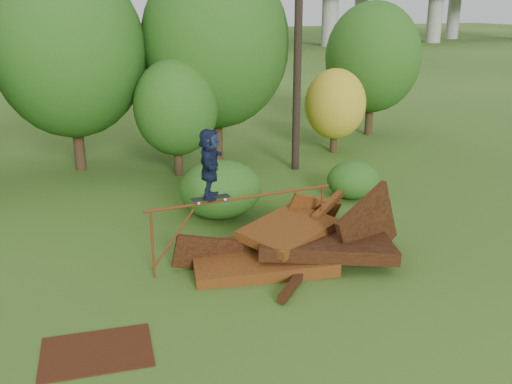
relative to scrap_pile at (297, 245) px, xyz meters
name	(u,v)px	position (x,y,z in m)	size (l,w,h in m)	color
ground	(325,281)	(0.06, -1.25, -0.39)	(240.00, 240.00, 0.00)	#2D5116
scrap_pile	(297,245)	(0.00, 0.00, 0.00)	(5.80, 3.32, 2.29)	#4A240D
grind_rail	(242,210)	(-1.22, 0.48, 0.91)	(4.61, 0.08, 1.64)	#63290F
skateboard	(211,198)	(-1.99, 0.49, 1.32)	(0.88, 0.24, 0.09)	black
skater	(210,164)	(-1.99, 0.49, 2.13)	(1.47, 0.47, 1.58)	#151E38
flat_plate	(97,352)	(-5.05, -1.95, -0.38)	(1.94, 1.38, 0.03)	#3A190C
tree_1	(69,51)	(-3.67, 10.16, 3.90)	(5.27, 5.27, 7.33)	black
tree_2	(176,107)	(-0.55, 8.01, 2.05)	(2.93, 2.93, 4.14)	black
tree_3	(215,43)	(1.48, 9.46, 4.06)	(5.48, 5.48, 7.61)	black
tree_4	(335,104)	(6.24, 8.58, 1.60)	(2.48, 2.48, 3.42)	black
tree_5	(373,57)	(9.42, 10.69, 3.14)	(4.27, 4.27, 5.99)	black
shrub_left	(221,189)	(-0.63, 3.49, 0.43)	(2.39, 2.20, 1.65)	#234713
shrub_right	(353,180)	(3.76, 3.34, 0.21)	(1.69, 1.54, 1.19)	#234713
utility_pole	(298,31)	(3.63, 6.99, 4.57)	(1.40, 0.28, 9.77)	black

